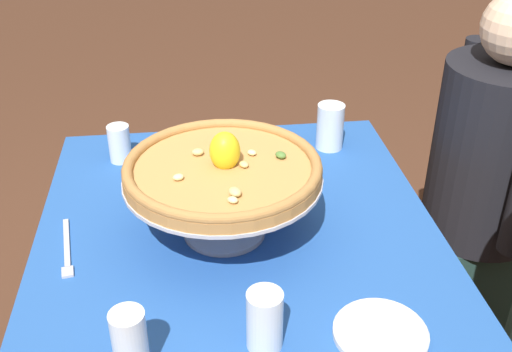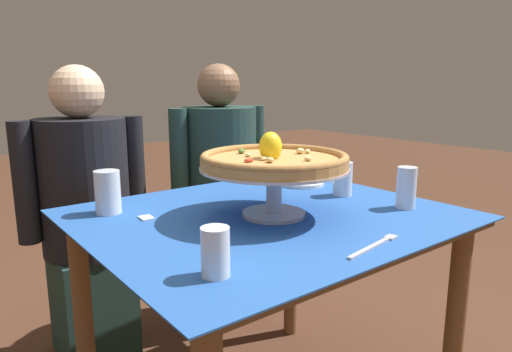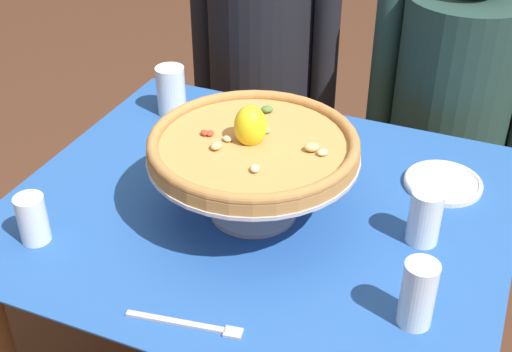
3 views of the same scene
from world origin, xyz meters
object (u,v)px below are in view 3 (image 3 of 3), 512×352
at_px(water_glass_front_right, 417,298).
at_px(dinner_fork, 191,325).
at_px(pizza_stand, 251,169).
at_px(diner_left, 262,97).
at_px(sugar_packet, 171,138).
at_px(side_plate, 443,182).
at_px(water_glass_back_left, 171,93).
at_px(water_glass_side_right, 424,220).
at_px(water_glass_front_left, 33,221).
at_px(pizza, 251,144).
at_px(diner_right, 446,138).

xyz_separation_m(water_glass_front_right, dinner_fork, (-0.36, -0.16, -0.05)).
height_order(pizza_stand, diner_left, diner_left).
bearing_deg(dinner_fork, sugar_packet, 121.72).
distance_m(side_plate, diner_left, 0.87).
relative_size(water_glass_back_left, dinner_fork, 0.62).
height_order(water_glass_back_left, diner_left, diner_left).
bearing_deg(water_glass_side_right, side_plate, 88.40).
relative_size(pizza_stand, water_glass_front_right, 3.33).
relative_size(water_glass_front_left, diner_left, 0.09).
distance_m(water_glass_front_right, water_glass_side_right, 0.24).
xyz_separation_m(water_glass_back_left, sugar_packet, (0.06, -0.13, -0.06)).
bearing_deg(water_glass_front_right, water_glass_front_left, -174.82).
xyz_separation_m(dinner_fork, sugar_packet, (-0.34, 0.56, -0.00)).
xyz_separation_m(water_glass_back_left, diner_left, (0.07, 0.46, -0.22)).
xyz_separation_m(pizza_stand, pizza, (-0.00, 0.00, 0.06)).
xyz_separation_m(side_plate, dinner_fork, (-0.33, -0.61, -0.01)).
bearing_deg(sugar_packet, dinner_fork, -58.28).
height_order(dinner_fork, diner_left, diner_left).
distance_m(water_glass_side_right, diner_left, 1.02).
bearing_deg(side_plate, pizza_stand, -144.43).
bearing_deg(water_glass_back_left, sugar_packet, -62.94).
xyz_separation_m(water_glass_front_right, sugar_packet, (-0.70, 0.39, -0.05)).
height_order(pizza, diner_right, diner_right).
height_order(water_glass_front_right, diner_right, diner_right).
distance_m(water_glass_back_left, side_plate, 0.74).
relative_size(water_glass_side_right, dinner_fork, 0.56).
xyz_separation_m(water_glass_side_right, diner_left, (-0.66, 0.75, -0.21)).
relative_size(pizza_stand, sugar_packet, 8.73).
bearing_deg(water_glass_side_right, diner_left, 131.29).
bearing_deg(diner_left, diner_right, -3.91).
distance_m(pizza, water_glass_back_left, 0.51).
xyz_separation_m(water_glass_front_right, side_plate, (-0.03, 0.45, -0.05)).
height_order(pizza, dinner_fork, pizza).
distance_m(water_glass_front_right, dinner_fork, 0.39).
xyz_separation_m(water_glass_side_right, side_plate, (0.01, 0.22, -0.04)).
height_order(pizza_stand, water_glass_front_right, pizza_stand).
relative_size(water_glass_front_left, sugar_packet, 2.08).
distance_m(water_glass_back_left, diner_left, 0.52).
bearing_deg(water_glass_front_right, water_glass_back_left, 145.81).
distance_m(water_glass_back_left, water_glass_front_left, 0.59).
distance_m(pizza_stand, dinner_fork, 0.37).
xyz_separation_m(side_plate, sugar_packet, (-0.67, -0.05, -0.01)).
relative_size(sugar_packet, diner_left, 0.04).
distance_m(side_plate, dinner_fork, 0.69).
height_order(water_glass_front_right, side_plate, water_glass_front_right).
xyz_separation_m(pizza, water_glass_front_right, (0.39, -0.19, -0.11)).
bearing_deg(water_glass_front_left, dinner_fork, -13.05).
bearing_deg(water_glass_front_right, pizza_stand, 154.27).
bearing_deg(sugar_packet, pizza_stand, -33.61).
bearing_deg(water_glass_front_right, diner_left, 125.14).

